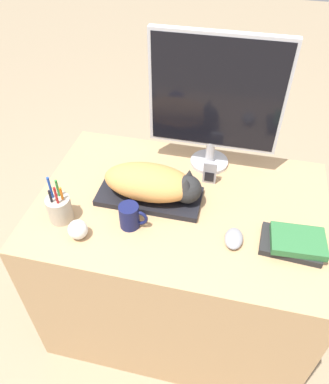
% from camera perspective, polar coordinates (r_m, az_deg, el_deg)
% --- Properties ---
extents(ground_plane, '(12.00, 12.00, 0.00)m').
position_cam_1_polar(ground_plane, '(1.92, -0.68, -26.70)').
color(ground_plane, '#998466').
extents(desk, '(1.13, 0.76, 0.78)m').
position_cam_1_polar(desk, '(1.75, 2.17, -10.78)').
color(desk, tan).
rests_on(desk, ground_plane).
extents(keyboard, '(0.40, 0.18, 0.02)m').
position_cam_1_polar(keyboard, '(1.46, -2.31, -0.67)').
color(keyboard, black).
rests_on(keyboard, desk).
extents(cat, '(0.38, 0.18, 0.13)m').
position_cam_1_polar(cat, '(1.41, -1.51, 1.39)').
color(cat, '#D18C47').
rests_on(cat, keyboard).
extents(monitor, '(0.52, 0.16, 0.56)m').
position_cam_1_polar(monitor, '(1.47, 7.82, 14.01)').
color(monitor, '#B7B7BC').
rests_on(monitor, desk).
extents(computer_mouse, '(0.06, 0.10, 0.03)m').
position_cam_1_polar(computer_mouse, '(1.33, 10.51, -6.97)').
color(computer_mouse, gray).
rests_on(computer_mouse, desk).
extents(coffee_mug, '(0.11, 0.07, 0.10)m').
position_cam_1_polar(coffee_mug, '(1.34, -5.26, -3.70)').
color(coffee_mug, '#141947').
rests_on(coffee_mug, desk).
extents(pen_cup, '(0.09, 0.09, 0.19)m').
position_cam_1_polar(pen_cup, '(1.41, -15.70, -2.40)').
color(pen_cup, '#B2A893').
rests_on(pen_cup, desk).
extents(baseball, '(0.07, 0.07, 0.07)m').
position_cam_1_polar(baseball, '(1.35, -13.06, -5.59)').
color(baseball, silver).
rests_on(baseball, desk).
extents(phone, '(0.05, 0.02, 0.10)m').
position_cam_1_polar(phone, '(1.52, 6.93, 2.97)').
color(phone, '#99999E').
rests_on(phone, desk).
extents(book_stack, '(0.22, 0.15, 0.05)m').
position_cam_1_polar(book_stack, '(1.36, 19.16, -7.28)').
color(book_stack, black).
rests_on(book_stack, desk).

